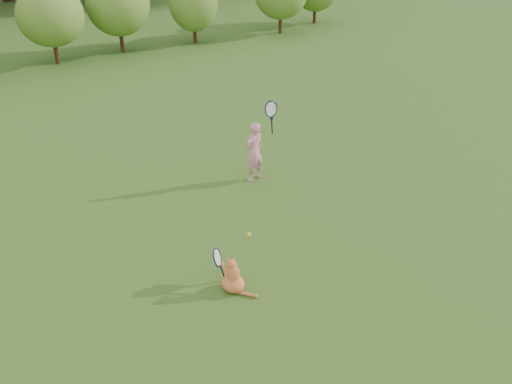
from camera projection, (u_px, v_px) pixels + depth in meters
ground at (278, 254)px, 8.91m from camera, size 100.00×100.00×0.00m
child at (255, 150)px, 11.00m from camera, size 0.67×0.38×1.77m
cat at (232, 274)px, 7.97m from camera, size 0.39×0.75×0.70m
tennis_ball at (249, 235)px, 8.25m from camera, size 0.07×0.07×0.07m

